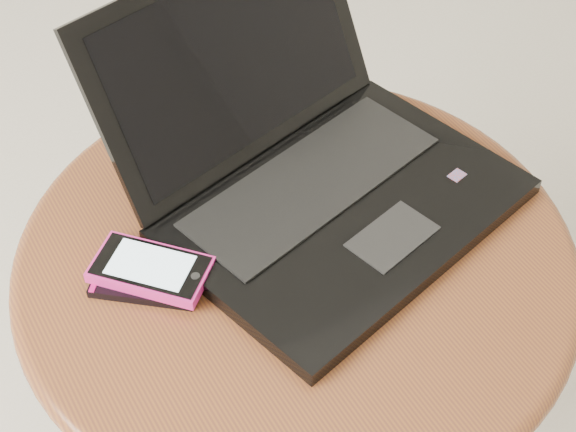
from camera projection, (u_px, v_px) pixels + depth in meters
table at (296, 308)px, 0.98m from camera, size 0.58×0.58×0.46m
laptop at (312, 167)px, 0.93m from camera, size 0.42×0.41×0.21m
phone_black at (147, 280)px, 0.87m from camera, size 0.11×0.11×0.01m
phone_pink at (151, 269)px, 0.87m from camera, size 0.12×0.12×0.01m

